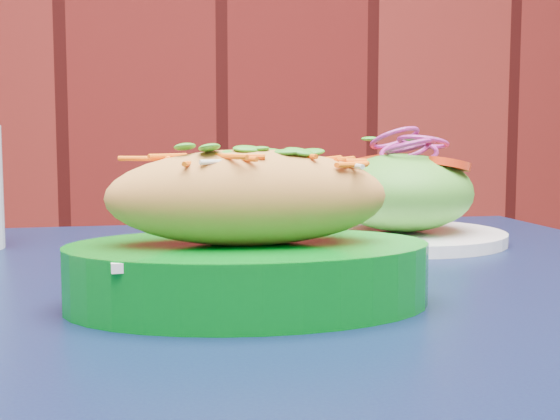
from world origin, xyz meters
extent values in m
cube|color=black|center=(0.30, 1.56, 0.73)|extent=(0.83, 0.83, 0.03)
cube|color=white|center=(0.27, 1.49, 0.79)|extent=(0.19, 0.12, 0.01)
ellipsoid|color=#DA8E45|center=(0.27, 1.49, 0.82)|extent=(0.19, 0.08, 0.06)
cylinder|color=white|center=(0.47, 1.76, 0.76)|extent=(0.22, 0.22, 0.01)
ellipsoid|color=#4C992D|center=(0.47, 1.76, 0.80)|extent=(0.15, 0.15, 0.08)
cylinder|color=red|center=(0.51, 1.73, 0.84)|extent=(0.04, 0.04, 0.01)
cylinder|color=red|center=(0.44, 1.79, 0.84)|extent=(0.04, 0.04, 0.01)
cylinder|color=red|center=(0.47, 1.81, 0.84)|extent=(0.04, 0.04, 0.01)
torus|color=#901F72|center=(0.47, 1.76, 0.85)|extent=(0.05, 0.05, 0.00)
torus|color=#901F72|center=(0.47, 1.76, 0.85)|extent=(0.05, 0.05, 0.00)
torus|color=#901F72|center=(0.47, 1.76, 0.86)|extent=(0.05, 0.05, 0.00)
torus|color=#901F72|center=(0.47, 1.76, 0.86)|extent=(0.05, 0.05, 0.00)
torus|color=#901F72|center=(0.47, 1.76, 0.87)|extent=(0.05, 0.05, 0.00)
camera|label=1|loc=(0.21, 0.98, 0.87)|focal=50.00mm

